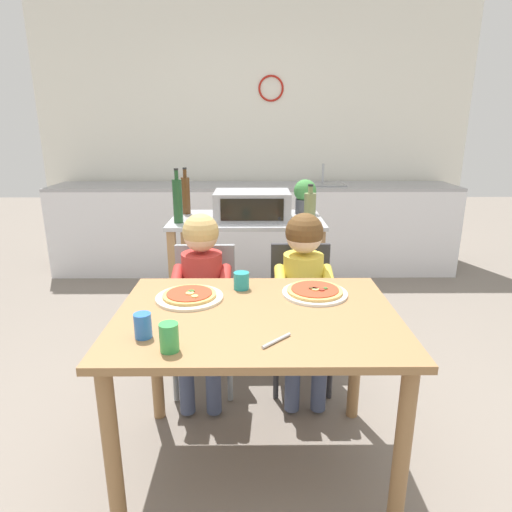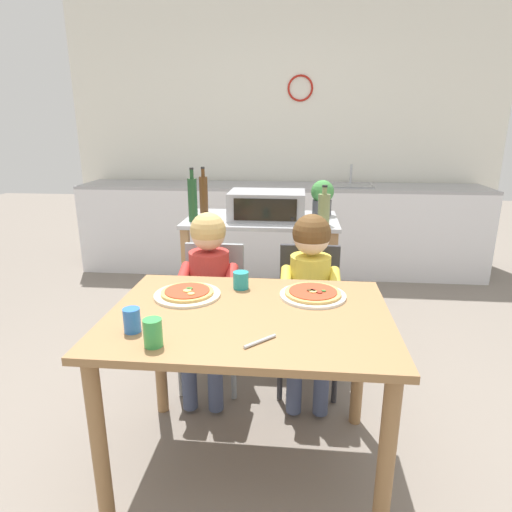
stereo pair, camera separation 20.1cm
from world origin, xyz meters
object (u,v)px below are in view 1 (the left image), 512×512
object	(u,v)px
drinking_cup_teal	(241,281)
dining_chair_right	(301,305)
bottle_dark_olive_oil	(310,207)
child_in_red_shirt	(201,284)
potted_herb_plant	(305,196)
pizza_plate_white	(315,292)
drinking_cup_green	(169,337)
pizza_plate_cream	(190,296)
child_in_yellow_shirt	(304,281)
dining_table	(257,339)
bottle_tall_green_wine	(186,195)
dining_chair_left	(205,306)
serving_spoon	(276,341)
kitchen_island_cart	(247,259)
bottle_slim_sauce	(178,200)
drinking_cup_blue	(143,326)
toaster_oven	(252,205)

from	to	relation	value
drinking_cup_teal	dining_chair_right	bearing A→B (deg)	53.44
bottle_dark_olive_oil	child_in_red_shirt	world-z (taller)	bottle_dark_olive_oil
potted_herb_plant	dining_chair_right	world-z (taller)	potted_herb_plant
pizza_plate_white	drinking_cup_green	distance (m)	0.75
pizza_plate_cream	drinking_cup_teal	size ratio (longest dim) A/B	3.69
drinking_cup_green	drinking_cup_teal	world-z (taller)	drinking_cup_green
child_in_yellow_shirt	pizza_plate_white	distance (m)	0.41
pizza_plate_white	drinking_cup_teal	size ratio (longest dim) A/B	3.66
dining_table	bottle_tall_green_wine	bearing A→B (deg)	108.70
drinking_cup_teal	dining_chair_left	bearing A→B (deg)	117.72
dining_chair_right	potted_herb_plant	bearing A→B (deg)	82.84
dining_chair_left	dining_chair_right	distance (m)	0.55
bottle_dark_olive_oil	serving_spoon	xyz separation A→B (m)	(-0.28, -1.36, -0.22)
dining_chair_right	child_in_red_shirt	bearing A→B (deg)	-165.81
dining_table	pizza_plate_cream	world-z (taller)	pizza_plate_cream
kitchen_island_cart	potted_herb_plant	size ratio (longest dim) A/B	4.21
drinking_cup_teal	serving_spoon	world-z (taller)	drinking_cup_teal
bottle_tall_green_wine	serving_spoon	bearing A→B (deg)	-71.83
pizza_plate_white	serving_spoon	size ratio (longest dim) A/B	2.08
dining_chair_left	bottle_slim_sauce	bearing A→B (deg)	114.72
dining_chair_right	child_in_red_shirt	distance (m)	0.60
drinking_cup_blue	bottle_dark_olive_oil	bearing A→B (deg)	60.17
pizza_plate_white	drinking_cup_green	world-z (taller)	drinking_cup_green
kitchen_island_cart	child_in_red_shirt	size ratio (longest dim) A/B	1.00
bottle_dark_olive_oil	bottle_tall_green_wine	size ratio (longest dim) A/B	0.77
dining_table	pizza_plate_white	distance (m)	0.35
child_in_yellow_shirt	serving_spoon	bearing A→B (deg)	-102.94
bottle_tall_green_wine	drinking_cup_blue	xyz separation A→B (m)	(0.08, -1.63, -0.21)
child_in_yellow_shirt	serving_spoon	world-z (taller)	child_in_yellow_shirt
potted_herb_plant	serving_spoon	bearing A→B (deg)	-99.62
bottle_dark_olive_oil	child_in_yellow_shirt	world-z (taller)	bottle_dark_olive_oil
kitchen_island_cart	child_in_yellow_shirt	bearing A→B (deg)	-64.79
pizza_plate_cream	drinking_cup_green	size ratio (longest dim) A/B	2.97
kitchen_island_cart	bottle_dark_olive_oil	xyz separation A→B (m)	(0.40, -0.17, 0.39)
drinking_cup_green	serving_spoon	bearing A→B (deg)	8.84
kitchen_island_cart	bottle_dark_olive_oil	world-z (taller)	bottle_dark_olive_oil
bottle_tall_green_wine	dining_table	bearing A→B (deg)	-71.30
bottle_slim_sauce	serving_spoon	distance (m)	1.51
toaster_oven	drinking_cup_blue	bearing A→B (deg)	-104.90
kitchen_island_cart	bottle_slim_sauce	size ratio (longest dim) A/B	2.94
pizza_plate_white	bottle_slim_sauce	bearing A→B (deg)	128.97
toaster_oven	dining_table	size ratio (longest dim) A/B	0.43
potted_herb_plant	serving_spoon	distance (m)	1.71
child_in_red_shirt	drinking_cup_teal	size ratio (longest dim) A/B	12.73
child_in_red_shirt	dining_chair_right	bearing A→B (deg)	14.19
bottle_dark_olive_oil	pizza_plate_white	xyz separation A→B (m)	(-0.08, -0.91, -0.21)
potted_herb_plant	bottle_dark_olive_oil	bearing A→B (deg)	-90.75
kitchen_island_cart	dining_chair_right	xyz separation A→B (m)	(0.32, -0.56, -0.11)
kitchen_island_cart	pizza_plate_white	bearing A→B (deg)	-73.53
bottle_slim_sauce	dining_chair_left	xyz separation A→B (m)	(0.20, -0.43, -0.54)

